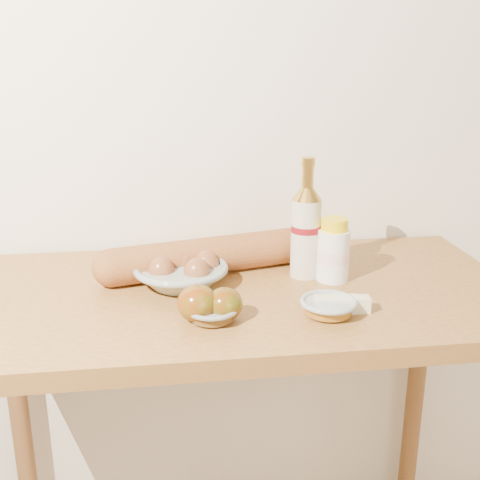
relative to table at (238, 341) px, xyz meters
name	(u,v)px	position (x,y,z in m)	size (l,w,h in m)	color
back_wall	(220,87)	(0.00, 0.33, 0.52)	(3.50, 0.02, 2.60)	white
table	(238,341)	(0.00, 0.00, 0.00)	(1.20, 0.60, 0.90)	#AE7838
bourbon_bottle	(306,229)	(0.16, 0.06, 0.23)	(0.08, 0.08, 0.27)	beige
cream_bottle	(333,252)	(0.21, 0.03, 0.19)	(0.08, 0.08, 0.14)	white
egg_bowl	(182,272)	(-0.12, 0.04, 0.15)	(0.25, 0.25, 0.07)	gray
baguette	(204,256)	(-0.06, 0.10, 0.17)	(0.51, 0.20, 0.08)	#A96733
apple_redgreen_front	(198,303)	(-0.10, -0.14, 0.16)	(0.10, 0.10, 0.07)	#960D08
apple_redgreen_right	(225,304)	(-0.05, -0.15, 0.16)	(0.09, 0.09, 0.06)	maroon
sugar_bowl	(212,313)	(-0.07, -0.15, 0.14)	(0.13, 0.13, 0.03)	gray
syrup_bowl	(328,307)	(0.16, -0.15, 0.14)	(0.15, 0.15, 0.03)	#99A7A1
butter_stick	(342,304)	(0.19, -0.14, 0.14)	(0.11, 0.04, 0.03)	beige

